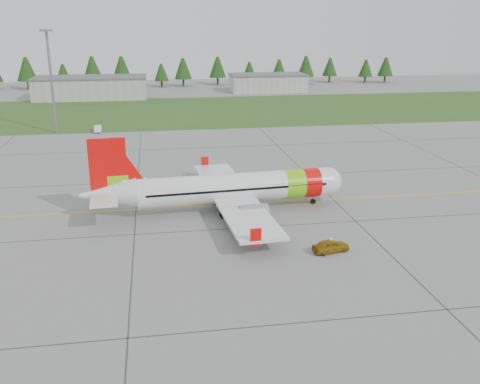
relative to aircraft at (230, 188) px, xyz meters
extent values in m
plane|color=gray|center=(3.72, -6.07, -2.77)|extent=(320.00, 320.00, 0.00)
cylinder|color=silver|center=(0.76, 0.05, 0.04)|extent=(23.73, 5.16, 3.53)
sphere|color=silver|center=(12.51, 0.87, 0.04)|extent=(3.53, 3.53, 3.53)
cone|color=silver|center=(-14.14, -0.98, 0.36)|extent=(6.57, 3.96, 3.53)
cube|color=black|center=(12.78, 0.89, 0.36)|extent=(1.61, 2.45, 0.51)
cylinder|color=#76D20F|center=(7.99, 0.56, 0.04)|extent=(2.60, 3.77, 3.61)
cylinder|color=red|center=(10.16, 0.71, 0.04)|extent=(2.24, 3.74, 3.61)
cube|color=silver|center=(0.31, 0.02, -0.96)|extent=(6.98, 29.25, 0.33)
cube|color=red|center=(-1.59, 14.32, -0.46)|extent=(1.10, 0.24, 1.81)
cube|color=red|center=(0.41, -14.40, -0.46)|extent=(1.10, 0.24, 1.81)
cylinder|color=gray|center=(1.32, 5.08, -1.46)|extent=(3.38, 2.12, 1.90)
cylinder|color=gray|center=(2.01, -4.85, -1.46)|extent=(3.38, 2.12, 1.90)
cube|color=red|center=(-13.96, -0.97, 3.39)|extent=(4.18, 0.61, 6.88)
cube|color=#76D20F|center=(-12.97, -0.90, 1.40)|extent=(2.37, 0.54, 2.17)
cube|color=silver|center=(-14.59, -1.01, 0.58)|extent=(3.61, 10.59, 0.20)
cylinder|color=slate|center=(10.70, 0.74, -2.13)|extent=(0.16, 0.16, 1.27)
cylinder|color=black|center=(10.70, 0.74, -2.46)|extent=(0.63, 0.30, 0.62)
cylinder|color=slate|center=(-0.77, 2.49, -1.91)|extent=(0.20, 0.20, 1.72)
cylinder|color=black|center=(-1.13, 2.46, -2.30)|extent=(0.97, 0.47, 0.94)
cylinder|color=slate|center=(-0.41, -2.57, -1.91)|extent=(0.20, 0.20, 1.72)
cylinder|color=black|center=(-0.78, -2.60, -2.30)|extent=(0.97, 0.47, 0.94)
imported|color=#E7AF0C|center=(8.13, -13.81, -0.89)|extent=(1.60, 1.77, 3.75)
imported|color=white|center=(-20.06, 51.93, -0.74)|extent=(1.48, 1.40, 4.06)
cube|color=#30561E|center=(3.72, 75.93, -2.75)|extent=(320.00, 50.00, 0.03)
cube|color=gold|center=(3.72, 1.93, -2.76)|extent=(120.00, 0.25, 0.02)
cube|color=#A8A8A3|center=(-26.28, 103.93, 0.23)|extent=(32.00, 14.00, 6.00)
cube|color=#A8A8A3|center=(28.72, 111.93, -0.17)|extent=(24.00, 12.00, 5.20)
cylinder|color=slate|center=(-28.28, 51.93, 7.23)|extent=(0.50, 0.50, 20.00)
camera|label=1|loc=(-8.68, -60.57, 19.18)|focal=40.00mm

